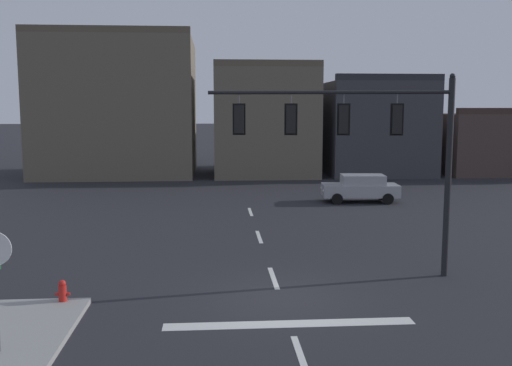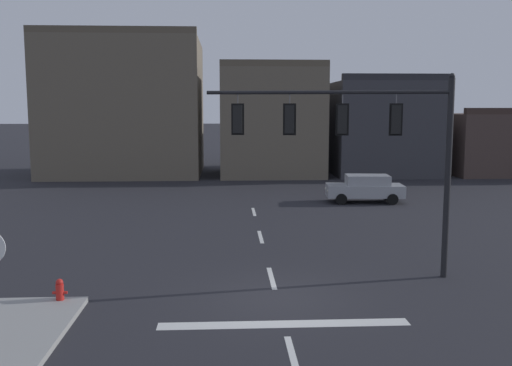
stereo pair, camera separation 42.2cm
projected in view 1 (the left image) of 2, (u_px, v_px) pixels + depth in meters
The scene contains 7 objects.
ground_plane at pixel (280, 298), 16.49m from camera, with size 400.00×400.00×0.00m, color #232328.
stop_bar_paint at pixel (289, 324), 14.52m from camera, with size 6.40×0.50×0.01m, color silver.
lane_centreline at pixel (273, 278), 18.47m from camera, with size 0.16×26.40×0.01m.
signal_mast_near_side at pixel (362, 135), 18.35m from camera, with size 7.76×1.32×6.53m.
car_lot_nearside at pixel (361, 188), 33.44m from camera, with size 4.56×2.19×1.61m.
fire_hydrant at pixel (63, 295), 15.78m from camera, with size 0.40×0.30×0.75m.
building_row at pixel (359, 122), 49.35m from camera, with size 55.66×13.30×11.45m.
Camera 1 is at (-1.85, -15.84, 5.42)m, focal length 40.14 mm.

